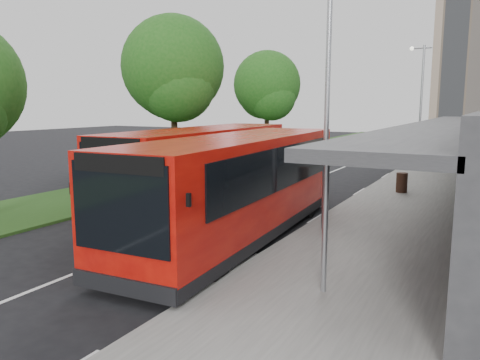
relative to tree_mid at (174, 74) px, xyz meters
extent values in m
plane|color=black|center=(7.01, -9.05, -5.85)|extent=(120.00, 120.00, 0.00)
cube|color=slate|center=(13.01, 10.95, -5.77)|extent=(5.00, 80.00, 0.15)
cube|color=#204416|center=(0.01, 10.95, -5.80)|extent=(5.00, 80.00, 0.10)
cube|color=silver|center=(7.01, 5.95, -5.84)|extent=(0.12, 70.00, 0.01)
cube|color=silver|center=(10.31, -11.05, -5.84)|extent=(0.12, 2.00, 0.01)
cube|color=silver|center=(10.31, -5.05, -5.84)|extent=(0.12, 2.00, 0.01)
cube|color=silver|center=(10.31, 0.95, -5.84)|extent=(0.12, 2.00, 0.01)
cube|color=silver|center=(10.31, 6.95, -5.84)|extent=(0.12, 2.00, 0.01)
cube|color=silver|center=(10.31, 12.95, -5.84)|extent=(0.12, 2.00, 0.01)
cube|color=silver|center=(10.31, 18.95, -5.84)|extent=(0.12, 2.00, 0.01)
cube|color=silver|center=(10.31, 24.95, -5.84)|extent=(0.12, 2.00, 0.01)
cube|color=silver|center=(10.31, 30.95, -5.84)|extent=(0.12, 2.00, 0.01)
cube|color=silver|center=(10.31, 36.95, -5.84)|extent=(0.12, 2.00, 0.01)
cube|color=black|center=(15.49, -1.05, -4.25)|extent=(0.06, 24.00, 2.20)
cube|color=#323134|center=(14.21, -1.05, -2.55)|extent=(2.80, 26.00, 0.25)
cylinder|color=#989BA1|center=(12.91, -12.05, -4.20)|extent=(0.12, 0.12, 3.30)
cylinder|color=#989BA1|center=(12.91, 9.95, -4.20)|extent=(0.12, 0.12, 3.30)
cylinder|color=#322114|center=(0.01, -0.05, -3.64)|extent=(0.36, 0.36, 4.43)
sphere|color=#1C5316|center=(0.01, -0.05, 0.39)|extent=(5.64, 5.64, 5.64)
sphere|color=#1C5316|center=(0.61, -0.45, -0.62)|extent=(4.03, 4.03, 4.03)
sphere|color=#1C5316|center=(-0.49, 0.45, -0.32)|extent=(4.43, 4.43, 4.43)
cylinder|color=#322114|center=(0.01, 11.95, -3.81)|extent=(0.36, 0.36, 4.07)
sphere|color=#1C5316|center=(0.01, 11.95, -0.11)|extent=(5.18, 5.18, 5.18)
sphere|color=#1C5316|center=(0.61, 11.55, -1.04)|extent=(3.70, 3.70, 3.70)
sphere|color=#1C5316|center=(-0.49, 12.45, -0.76)|extent=(4.07, 4.07, 4.07)
cylinder|color=#989BA1|center=(11.21, -7.05, -1.70)|extent=(0.16, 0.16, 8.00)
cylinder|color=#989BA1|center=(11.21, 12.95, -1.70)|extent=(0.16, 0.16, 8.00)
cylinder|color=#989BA1|center=(11.01, 12.95, 2.10)|extent=(1.40, 0.10, 0.10)
sphere|color=silver|center=(10.41, 12.95, 2.10)|extent=(0.28, 0.28, 0.28)
cube|color=red|center=(9.07, -8.86, -4.06)|extent=(3.33, 11.36, 2.83)
cube|color=black|center=(9.07, -8.86, -5.44)|extent=(3.35, 11.38, 0.32)
cube|color=black|center=(9.40, -14.48, -3.77)|extent=(2.40, 0.19, 1.87)
cube|color=black|center=(8.74, -3.24, -3.61)|extent=(2.35, 0.19, 1.39)
cube|color=black|center=(7.70, -8.62, -3.55)|extent=(0.62, 9.60, 1.28)
cube|color=black|center=(10.40, -8.46, -3.55)|extent=(0.62, 9.60, 1.28)
cube|color=black|center=(9.40, -14.49, -5.42)|extent=(2.67, 0.24, 0.37)
cube|color=black|center=(9.40, -14.49, -2.86)|extent=(2.24, 0.17, 0.37)
cube|color=black|center=(7.89, -14.34, -3.50)|extent=(0.08, 0.08, 0.27)
cube|color=black|center=(10.88, -14.16, -3.50)|extent=(0.08, 0.08, 0.27)
cylinder|color=black|center=(8.16, -12.56, -5.37)|extent=(0.38, 0.98, 0.96)
cylinder|color=black|center=(10.40, -12.42, -5.37)|extent=(0.38, 0.98, 0.96)
cylinder|color=black|center=(7.73, -5.30, -5.37)|extent=(0.38, 0.98, 0.96)
cylinder|color=black|center=(9.97, -5.17, -5.37)|extent=(0.38, 0.98, 0.96)
cube|color=red|center=(5.42, -5.32, -4.06)|extent=(3.31, 11.36, 2.83)
cube|color=black|center=(5.42, -5.32, -5.44)|extent=(3.33, 11.38, 0.32)
cube|color=black|center=(5.74, -10.94, -3.77)|extent=(2.40, 0.19, 1.87)
cube|color=black|center=(5.09, 0.30, -3.61)|extent=(2.35, 0.18, 1.39)
cube|color=black|center=(4.04, -5.08, -3.55)|extent=(0.60, 9.61, 1.28)
cube|color=black|center=(6.75, -4.92, -3.55)|extent=(0.60, 9.61, 1.28)
cube|color=black|center=(5.74, -10.95, -5.42)|extent=(2.67, 0.23, 0.37)
cube|color=black|center=(5.74, -10.95, -2.86)|extent=(2.24, 0.17, 0.37)
cube|color=black|center=(4.23, -10.79, -3.50)|extent=(0.08, 0.08, 0.27)
cube|color=black|center=(7.22, -10.62, -3.50)|extent=(0.08, 0.08, 0.27)
cylinder|color=black|center=(4.50, -9.01, -5.37)|extent=(0.38, 0.98, 0.96)
cylinder|color=black|center=(6.74, -8.88, -5.37)|extent=(0.38, 0.98, 0.96)
cylinder|color=black|center=(4.09, -1.75, -5.37)|extent=(0.38, 0.98, 0.96)
cylinder|color=black|center=(6.33, -1.63, -5.37)|extent=(0.38, 0.98, 0.96)
cylinder|color=#362016|center=(12.25, 0.95, -5.24)|extent=(0.54, 0.54, 0.91)
cylinder|color=#EEEC0C|center=(11.93, 10.11, -5.26)|extent=(0.17, 0.17, 0.87)
imported|color=#61100D|center=(9.11, 28.29, -5.28)|extent=(1.60, 3.45, 1.14)
imported|color=navy|center=(6.08, 35.11, -5.28)|extent=(1.81, 3.62, 1.14)
camera|label=1|loc=(15.99, -21.39, -1.70)|focal=35.00mm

